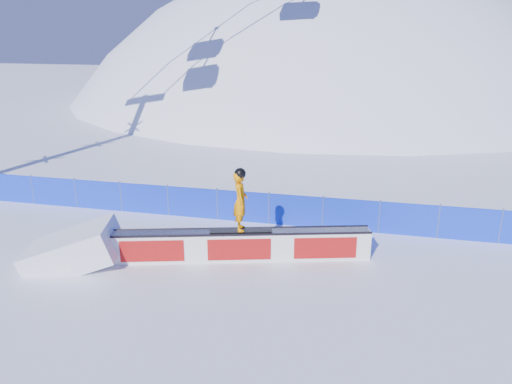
# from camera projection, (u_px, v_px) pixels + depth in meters

# --- Properties ---
(ground) EXTENTS (160.00, 160.00, 0.00)m
(ground) POSITION_uv_depth(u_px,v_px,m) (205.00, 276.00, 14.77)
(ground) COLOR white
(ground) RESTS_ON ground
(snow_hill) EXTENTS (64.00, 64.00, 64.00)m
(snow_hill) POSITION_uv_depth(u_px,v_px,m) (322.00, 249.00, 59.28)
(snow_hill) COLOR white
(snow_hill) RESTS_ON ground
(safety_fence) EXTENTS (22.05, 0.05, 1.30)m
(safety_fence) POSITION_uv_depth(u_px,v_px,m) (243.00, 207.00, 18.75)
(safety_fence) COLOR #1032DA
(safety_fence) RESTS_ON ground
(rail_box) EXTENTS (8.12, 2.75, 0.99)m
(rail_box) POSITION_uv_depth(u_px,v_px,m) (239.00, 245.00, 15.67)
(rail_box) COLOR white
(rail_box) RESTS_ON ground
(snow_ramp) EXTENTS (3.28, 2.52, 1.81)m
(snow_ramp) POSITION_uv_depth(u_px,v_px,m) (75.00, 263.00, 15.61)
(snow_ramp) COLOR white
(snow_ramp) RESTS_ON ground
(snowboarder) EXTENTS (1.96, 0.85, 2.02)m
(snowboarder) POSITION_uv_depth(u_px,v_px,m) (240.00, 200.00, 15.21)
(snowboarder) COLOR black
(snowboarder) RESTS_ON rail_box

